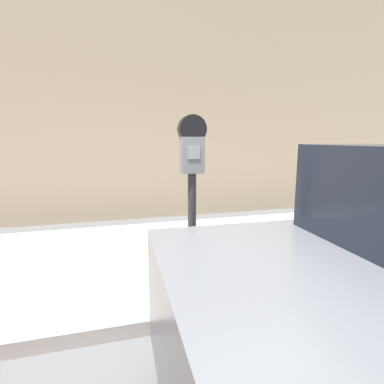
% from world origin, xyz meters
% --- Properties ---
extents(sidewalk, '(24.00, 2.80, 0.13)m').
position_xyz_m(sidewalk, '(0.00, 2.20, 0.06)').
color(sidewalk, '#ADAAA3').
rests_on(sidewalk, ground_plane).
extents(building_facade, '(24.00, 0.30, 5.74)m').
position_xyz_m(building_facade, '(0.00, 4.58, 2.87)').
color(building_facade, tan).
rests_on(building_facade, ground_plane).
extents(parking_meter, '(0.22, 0.12, 1.61)m').
position_xyz_m(parking_meter, '(-0.02, 0.99, 1.22)').
color(parking_meter, '#2D2D30').
rests_on(parking_meter, sidewalk).
extents(fire_hydrant, '(0.21, 0.21, 0.81)m').
position_xyz_m(fire_hydrant, '(2.15, 1.34, 0.53)').
color(fire_hydrant, red).
rests_on(fire_hydrant, sidewalk).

